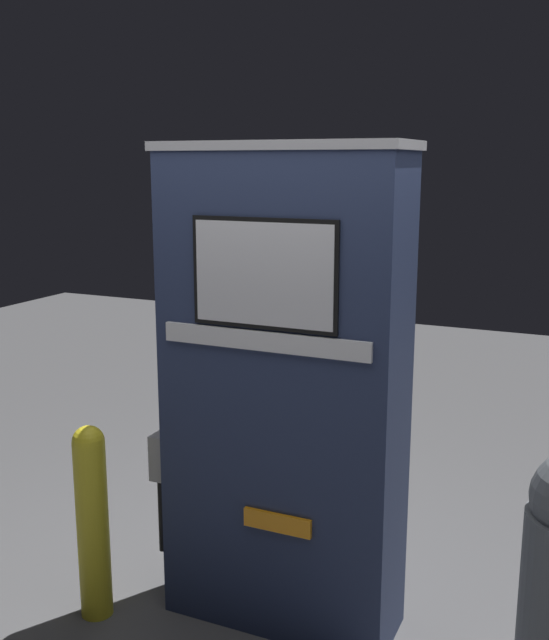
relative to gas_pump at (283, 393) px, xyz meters
name	(u,v)px	position (x,y,z in m)	size (l,w,h in m)	color
ground_plane	(265,638)	(0.00, -0.20, -1.12)	(14.00, 14.00, 0.00)	#4C4C4F
gas_pump	(283,393)	(0.00, 0.00, 0.00)	(1.18, 0.45, 2.23)	#232D4C
safety_bollard	(92,517)	(-0.82, -0.36, -0.61)	(0.15, 0.15, 0.96)	yellow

